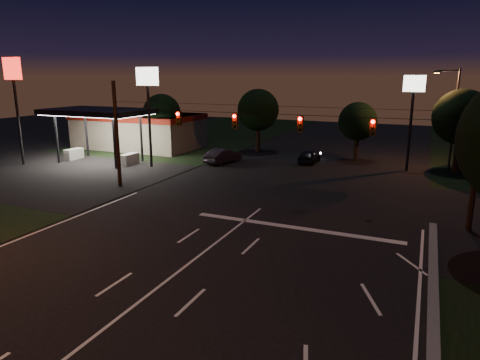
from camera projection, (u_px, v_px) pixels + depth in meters
The scene contains 17 objects.
ground at pixel (118, 318), 15.08m from camera, with size 140.00×140.00×0.00m, color black.
cross_street_left at pixel (54, 175), 37.12m from camera, with size 20.00×16.00×0.02m, color black.
stop_bar at pixel (294, 227), 24.14m from camera, with size 12.00×0.50×0.01m, color silver.
utility_pole_right at pixel (468, 230), 23.75m from camera, with size 0.30×0.30×9.00m, color black.
utility_pole_left at pixel (120, 186), 33.11m from camera, with size 0.28×0.28×8.00m, color black.
signal_span at pixel (267, 122), 27.10m from camera, with size 24.00×0.40×1.56m.
gas_station at pixel (137, 128), 50.09m from camera, with size 14.20×16.10×5.25m.
pole_sign_left_near at pixel (148, 91), 38.47m from camera, with size 2.20×0.30×9.10m.
pole_sign_left_far at pixel (14, 84), 39.44m from camera, with size 2.00×0.30×10.00m.
pole_sign_right at pixel (413, 101), 37.18m from camera, with size 1.80×0.30×8.40m.
street_light_right_far at pixel (452, 112), 37.93m from camera, with size 2.20×0.35×9.00m.
tree_far_a at pixel (163, 113), 47.89m from camera, with size 4.20×4.20×6.42m.
tree_far_b at pixel (259, 110), 47.47m from camera, with size 4.60×4.60×6.98m.
tree_far_c at pixel (358, 122), 42.44m from camera, with size 3.80×3.80×5.86m.
tree_far_d at pixel (462, 118), 36.95m from camera, with size 4.80×4.80×7.30m.
car_oncoming_a at pixel (309, 156), 42.02m from camera, with size 1.54×3.83×1.30m, color black.
car_oncoming_b at pixel (223, 156), 41.91m from camera, with size 1.52×4.37×1.44m, color black.
Camera 1 is at (9.37, -10.63, 8.31)m, focal length 32.00 mm.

